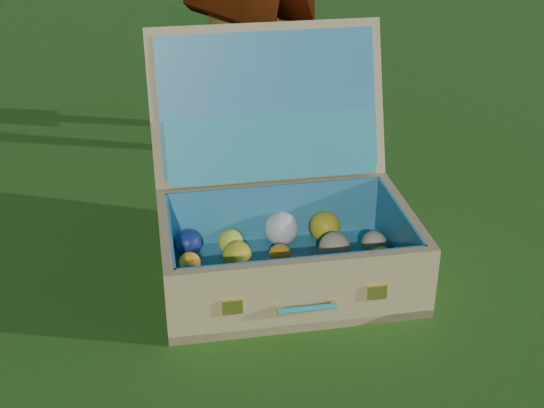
{
  "coord_description": "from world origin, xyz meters",
  "views": [
    {
      "loc": [
        -0.65,
        -1.33,
        1.06
      ],
      "look_at": [
        0.13,
        0.13,
        0.18
      ],
      "focal_mm": 50.0,
      "sensor_mm": 36.0,
      "label": 1
    }
  ],
  "objects": [
    {
      "name": "suitcase",
      "position": [
        0.16,
        0.14,
        0.16
      ],
      "size": [
        0.76,
        0.74,
        0.57
      ],
      "rotation": [
        0.0,
        0.0,
        -0.32
      ],
      "color": "tan",
      "rests_on": "ground"
    },
    {
      "name": "ground",
      "position": [
        0.0,
        0.0,
        0.0
      ],
      "size": [
        60.0,
        60.0,
        0.0
      ],
      "primitive_type": "plane",
      "color": "#215114",
      "rests_on": "ground"
    }
  ]
}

